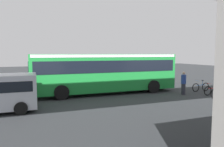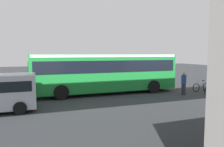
{
  "view_description": "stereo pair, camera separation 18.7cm",
  "coord_description": "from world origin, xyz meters",
  "px_view_note": "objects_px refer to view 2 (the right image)",
  "views": [
    {
      "loc": [
        5.82,
        17.09,
        3.19
      ],
      "look_at": [
        -0.22,
        1.24,
        1.6
      ],
      "focal_mm": 33.93,
      "sensor_mm": 36.0,
      "label": 1
    },
    {
      "loc": [
        5.65,
        17.16,
        3.19
      ],
      "look_at": [
        -0.22,
        1.24,
        1.6
      ],
      "focal_mm": 33.93,
      "sensor_mm": 36.0,
      "label": 2
    }
  ],
  "objects_px": {
    "bicycle_blue": "(201,87)",
    "traffic_sign": "(59,67)",
    "pedestrian": "(184,83)",
    "bicycle_black": "(220,93)",
    "city_bus": "(106,70)",
    "bicycle_red": "(213,90)"
  },
  "relations": [
    {
      "from": "bicycle_blue",
      "to": "traffic_sign",
      "type": "xyz_separation_m",
      "value": [
        10.89,
        -7.19,
        1.52
      ]
    },
    {
      "from": "bicycle_blue",
      "to": "pedestrian",
      "type": "relative_size",
      "value": 0.99
    },
    {
      "from": "traffic_sign",
      "to": "bicycle_black",
      "type": "bearing_deg",
      "value": 135.97
    },
    {
      "from": "bicycle_blue",
      "to": "pedestrian",
      "type": "xyz_separation_m",
      "value": [
        2.29,
        0.57,
        0.51
      ]
    },
    {
      "from": "pedestrian",
      "to": "traffic_sign",
      "type": "bearing_deg",
      "value": -42.02
    },
    {
      "from": "city_bus",
      "to": "bicycle_red",
      "type": "distance_m",
      "value": 8.51
    },
    {
      "from": "city_bus",
      "to": "bicycle_red",
      "type": "relative_size",
      "value": 6.52
    },
    {
      "from": "bicycle_blue",
      "to": "bicycle_black",
      "type": "distance_m",
      "value": 2.74
    },
    {
      "from": "city_bus",
      "to": "bicycle_red",
      "type": "xyz_separation_m",
      "value": [
        -7.51,
        3.69,
        -1.51
      ]
    },
    {
      "from": "bicycle_blue",
      "to": "bicycle_black",
      "type": "xyz_separation_m",
      "value": [
        0.73,
        2.64,
        0.0
      ]
    },
    {
      "from": "bicycle_red",
      "to": "city_bus",
      "type": "bearing_deg",
      "value": -26.17
    },
    {
      "from": "city_bus",
      "to": "traffic_sign",
      "type": "bearing_deg",
      "value": -58.68
    },
    {
      "from": "pedestrian",
      "to": "city_bus",
      "type": "bearing_deg",
      "value": -25.9
    },
    {
      "from": "traffic_sign",
      "to": "city_bus",
      "type": "bearing_deg",
      "value": 121.32
    },
    {
      "from": "bicycle_red",
      "to": "bicycle_black",
      "type": "height_order",
      "value": "same"
    },
    {
      "from": "city_bus",
      "to": "pedestrian",
      "type": "distance_m",
      "value": 6.22
    },
    {
      "from": "bicycle_red",
      "to": "bicycle_black",
      "type": "distance_m",
      "value": 1.15
    },
    {
      "from": "bicycle_blue",
      "to": "bicycle_red",
      "type": "xyz_separation_m",
      "value": [
        0.29,
        1.58,
        0.0
      ]
    },
    {
      "from": "bicycle_red",
      "to": "bicycle_black",
      "type": "relative_size",
      "value": 1.0
    },
    {
      "from": "bicycle_blue",
      "to": "bicycle_black",
      "type": "bearing_deg",
      "value": 74.6
    },
    {
      "from": "bicycle_blue",
      "to": "bicycle_red",
      "type": "distance_m",
      "value": 1.61
    },
    {
      "from": "city_bus",
      "to": "bicycle_black",
      "type": "height_order",
      "value": "city_bus"
    }
  ]
}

